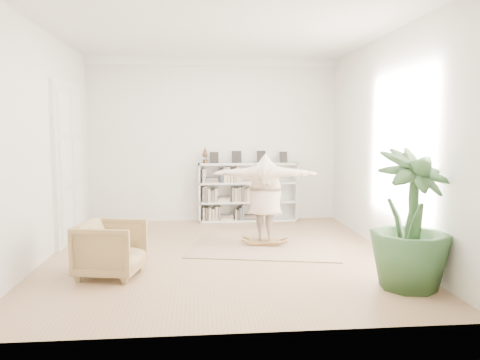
# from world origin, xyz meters

# --- Properties ---
(floor) EXTENTS (6.00, 6.00, 0.00)m
(floor) POSITION_xyz_m (0.00, 0.00, 0.00)
(floor) COLOR #9B6F50
(floor) RESTS_ON ground
(room_shell) EXTENTS (6.00, 6.00, 6.00)m
(room_shell) POSITION_xyz_m (0.00, 2.94, 3.51)
(room_shell) COLOR silver
(room_shell) RESTS_ON floor
(doors) EXTENTS (0.09, 1.78, 2.92)m
(doors) POSITION_xyz_m (-2.70, 1.30, 1.40)
(doors) COLOR white
(doors) RESTS_ON floor
(bookshelf) EXTENTS (2.20, 0.35, 1.64)m
(bookshelf) POSITION_xyz_m (0.74, 2.82, 0.64)
(bookshelf) COLOR silver
(bookshelf) RESTS_ON floor
(armchair) EXTENTS (0.98, 0.96, 0.76)m
(armchair) POSITION_xyz_m (-1.58, -0.98, 0.38)
(armchair) COLOR tan
(armchair) RESTS_ON floor
(rug) EXTENTS (2.86, 2.48, 0.02)m
(rug) POSITION_xyz_m (0.79, 0.53, 0.01)
(rug) COLOR tan
(rug) RESTS_ON floor
(rocker_board) EXTENTS (0.61, 0.44, 0.12)m
(rocker_board) POSITION_xyz_m (0.79, 0.53, 0.07)
(rocker_board) COLOR olive
(rocker_board) RESTS_ON rug
(person) EXTENTS (1.93, 0.88, 1.51)m
(person) POSITION_xyz_m (0.79, 0.53, 0.89)
(person) COLOR #CBB198
(person) RESTS_ON rocker_board
(houseplant) EXTENTS (1.29, 1.29, 1.79)m
(houseplant) POSITION_xyz_m (2.30, -1.85, 0.90)
(houseplant) COLOR #2B4E27
(houseplant) RESTS_ON floor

